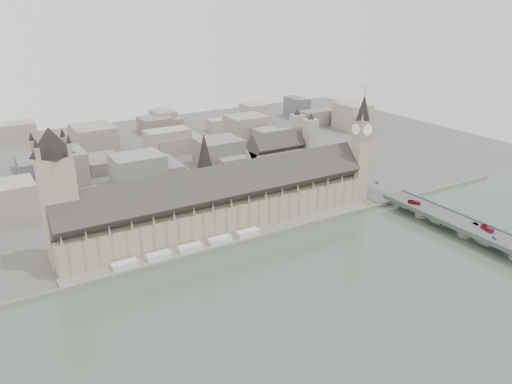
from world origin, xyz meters
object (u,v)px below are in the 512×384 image
victoria_tower (58,190)px  car_silver (476,224)px  elizabeth_tower (361,141)px  westminster_bridge (458,227)px  westminster_abbey (282,156)px  car_blue (495,238)px  car_approach (377,183)px  palace_of_westminster (221,203)px  red_bus_south (487,228)px  red_bus_north (414,202)px

victoria_tower → car_silver: victoria_tower is taller
elizabeth_tower → westminster_bridge: bearing=-75.9°
elizabeth_tower → car_silver: (29.27, -106.96, -47.05)m
westminster_abbey → car_blue: (46.81, -217.44, -14.12)m
elizabeth_tower → car_silver: elizabeth_tower is taller
car_approach → palace_of_westminster: bearing=-166.1°
victoria_tower → car_approach: size_ratio=19.55×
palace_of_westminster → red_bus_south: 210.77m
victoria_tower → red_bus_north: victoria_tower is taller
palace_of_westminster → car_silver: (167.27, -118.66, -11.67)m
westminster_bridge → red_bus_south: (3.41, -22.99, 6.80)m
elizabeth_tower → car_blue: bearing=-81.4°
westminster_abbey → red_bus_north: westminster_abbey is taller
elizabeth_tower → westminster_abbey: bearing=107.3°
car_blue → elizabeth_tower: bearing=122.6°
westminster_abbey → car_approach: 100.99m
car_blue → car_approach: size_ratio=0.82×
elizabeth_tower → car_blue: elizabeth_tower is taller
victoria_tower → red_bus_north: bearing=-13.9°
palace_of_westminster → victoria_tower: 126.41m
red_bus_south → car_silver: bearing=95.8°
victoria_tower → red_bus_south: (287.41, -136.49, -43.28)m
red_bus_north → red_bus_south: red_bus_south is taller
car_blue → red_bus_south: bearing=81.3°
car_blue → car_approach: car_approach is taller
elizabeth_tower → car_silver: bearing=-74.7°
car_silver → red_bus_south: bearing=-95.4°
victoria_tower → car_silver: bearing=-23.4°
westminster_abbey → red_bus_north: bearing=-71.2°
car_approach → westminster_abbey: bearing=140.7°
elizabeth_tower → westminster_bridge: elizabeth_tower is taller
red_bus_north → car_silver: size_ratio=2.28×
westminster_bridge → westminster_abbey: 190.56m
westminster_abbey → red_bus_south: size_ratio=5.64×
car_approach → victoria_tower: bearing=-166.3°
westminster_abbey → red_bus_north: size_ratio=6.25×
victoria_tower → car_approach: bearing=-2.7°
victoria_tower → red_bus_north: 291.77m
red_bus_north → car_silver: red_bus_north is taller
westminster_abbey → red_bus_south: 213.00m
red_bus_south → car_blue: red_bus_south is taller
westminster_abbey → car_silver: bearing=-73.8°
westminster_abbey → car_approach: size_ratio=13.30×
red_bus_south → car_approach: size_ratio=2.36×
westminster_abbey → red_bus_north: 146.62m
red_bus_south → car_approach: 122.92m
palace_of_westminster → car_blue: (157.74, -142.14, -11.75)m
red_bus_north → palace_of_westminster: bearing=135.1°
westminster_abbey → car_silver: westminster_abbey is taller
car_blue → car_silver: size_ratio=0.87×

